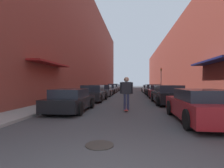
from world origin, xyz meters
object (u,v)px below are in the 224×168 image
parked_car_right_1 (168,95)px  parked_car_right_2 (158,92)px  parked_car_left_0 (71,100)px  parked_car_left_5 (116,87)px  manhole_cover (100,145)px  parked_car_left_1 (93,93)px  skateboarder (126,90)px  parked_car_right_4 (148,89)px  parked_car_left_4 (114,88)px  parked_car_left_3 (109,89)px  traffic_light (161,77)px  parked_car_right_3 (153,90)px  parked_car_right_0 (201,106)px  parked_car_left_2 (103,91)px

parked_car_right_1 → parked_car_right_2: 5.22m
parked_car_left_0 → parked_car_right_2: size_ratio=0.99×
parked_car_left_5 → manhole_cover: parked_car_left_5 is taller
parked_car_left_1 → skateboarder: bearing=-58.9°
parked_car_right_4 → skateboarder: skateboarder is taller
manhole_cover → parked_car_left_1: bearing=103.6°
parked_car_left_4 → parked_car_right_4: size_ratio=0.99×
parked_car_left_0 → parked_car_right_1: 7.11m
parked_car_left_1 → parked_car_left_3: bearing=90.4°
parked_car_right_4 → traffic_light: (1.75, -2.16, 1.78)m
parked_car_right_3 → manhole_cover: (-3.41, -18.90, -0.63)m
parked_car_right_4 → parked_car_right_1: bearing=-89.9°
parked_car_left_3 → traffic_light: traffic_light is taller
parked_car_right_1 → parked_car_left_1: bearing=167.9°
manhole_cover → parked_car_right_2: bearing=76.4°
parked_car_right_1 → manhole_cover: (-3.35, -8.91, -0.65)m
parked_car_left_3 → parked_car_right_3: 6.30m
parked_car_right_0 → parked_car_right_2: bearing=90.3°
parked_car_left_1 → parked_car_left_2: (-0.07, 5.54, -0.01)m
parked_car_right_3 → parked_car_right_0: bearing=-89.7°
parked_car_left_1 → parked_car_right_1: parked_car_right_1 is taller
parked_car_right_3 → skateboarder: skateboarder is taller
parked_car_right_1 → parked_car_right_4: size_ratio=0.99×
parked_car_right_3 → traffic_light: (1.67, 3.78, 1.72)m
parked_car_right_4 → parked_car_right_2: bearing=-89.4°
parked_car_left_4 → manhole_cover: size_ratio=6.81×
manhole_cover → traffic_light: bearing=77.4°
skateboarder → parked_car_right_3: bearing=77.8°
parked_car_right_3 → skateboarder: size_ratio=2.16×
parked_car_left_4 → traffic_light: size_ratio=1.31×
parked_car_left_1 → parked_car_right_2: 7.10m
traffic_light → parked_car_left_0: bearing=-113.0°
parked_car_left_0 → parked_car_right_0: (5.97, -1.86, 0.04)m
parked_car_left_1 → parked_car_left_5: bearing=90.6°
parked_car_right_1 → traffic_light: bearing=82.8°
parked_car_left_1 → traffic_light: size_ratio=1.17×
parked_car_left_3 → parked_car_right_1: parked_car_right_1 is taller
parked_car_left_3 → parked_car_left_4: (-0.01, 5.69, 0.06)m
parked_car_right_3 → parked_car_right_4: bearing=90.8°
parked_car_right_4 → parked_car_left_5: bearing=128.0°
parked_car_right_0 → traffic_light: 19.82m
parked_car_left_2 → parked_car_right_3: (5.94, 3.20, 0.01)m
manhole_cover → traffic_light: traffic_light is taller
parked_car_left_0 → parked_car_right_1: bearing=34.9°
parked_car_right_0 → parked_car_right_2: size_ratio=1.10×
parked_car_left_2 → traffic_light: 10.47m
parked_car_right_1 → parked_car_right_2: size_ratio=1.20×
parked_car_left_5 → parked_car_right_3: size_ratio=1.05×
parked_car_left_0 → parked_car_left_2: size_ratio=0.91×
parked_car_left_2 → skateboarder: 10.84m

